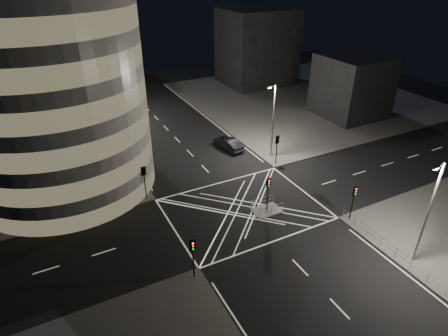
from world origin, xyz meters
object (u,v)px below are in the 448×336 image
traffic_signal_fr (277,145)px  traffic_signal_island (268,188)px  traffic_signal_nl (193,252)px  street_lamp_left_far (94,95)px  street_lamp_left_near (123,138)px  sedan (229,144)px  traffic_signal_fl (144,177)px  street_lamp_right_near (428,211)px  traffic_signal_nr (354,197)px  street_lamp_right_far (273,119)px  central_island (267,210)px

traffic_signal_fr → traffic_signal_island: size_ratio=1.00×
traffic_signal_fr → traffic_signal_nl: bearing=-142.3°
traffic_signal_nl → street_lamp_left_far: (-0.64, 36.80, 2.63)m
street_lamp_left_near → sedan: size_ratio=1.94×
traffic_signal_fl → sedan: 15.91m
street_lamp_right_near → sedan: size_ratio=1.94×
traffic_signal_island → street_lamp_right_near: 14.78m
sedan → traffic_signal_nr: bearing=89.4°
traffic_signal_island → street_lamp_right_far: 13.13m
street_lamp_right_near → sedan: (-4.04, 27.68, -4.69)m
traffic_signal_fl → street_lamp_right_near: size_ratio=0.40×
traffic_signal_fl → traffic_signal_nl: size_ratio=1.00×
traffic_signal_nr → traffic_signal_island: size_ratio=1.00×
central_island → street_lamp_right_far: (7.44, 10.50, 5.47)m
sedan → central_island: bearing=67.3°
central_island → traffic_signal_nl: (-10.80, -5.30, 2.84)m
street_lamp_right_far → sedan: bearing=130.8°
traffic_signal_nr → street_lamp_left_far: street_lamp_left_far is taller
traffic_signal_fr → street_lamp_right_near: 20.97m
traffic_signal_fl → street_lamp_left_far: street_lamp_left_far is taller
central_island → street_lamp_left_near: (-11.44, 13.50, 5.47)m
street_lamp_left_near → traffic_signal_island: bearing=-49.7°
traffic_signal_fl → street_lamp_right_near: bearing=-48.8°
traffic_signal_nl → traffic_signal_island: 12.03m
street_lamp_left_near → traffic_signal_fr: bearing=-15.9°
central_island → street_lamp_right_near: bearing=-59.3°
street_lamp_right_near → central_island: bearing=120.7°
traffic_signal_fr → traffic_signal_island: 10.73m
street_lamp_right_far → street_lamp_right_near: same height
traffic_signal_island → street_lamp_right_near: (7.44, -12.50, 2.63)m
traffic_signal_fr → street_lamp_left_far: size_ratio=0.40×
traffic_signal_fr → street_lamp_right_far: size_ratio=0.40×
central_island → traffic_signal_island: (0.00, 0.00, 2.84)m
traffic_signal_fr → sedan: (-3.40, 6.88, -2.07)m
traffic_signal_nr → street_lamp_left_near: 26.32m
traffic_signal_nl → street_lamp_right_near: (18.24, -7.20, 2.63)m
traffic_signal_nr → street_lamp_left_far: size_ratio=0.40×
central_island → traffic_signal_nl: bearing=-153.9°
central_island → sedan: 15.58m
traffic_signal_nr → traffic_signal_nl: bearing=180.0°
traffic_signal_nl → traffic_signal_island: (10.80, 5.30, 0.00)m
street_lamp_right_far → sedan: 7.76m
street_lamp_left_near → traffic_signal_nl: bearing=-88.1°
street_lamp_left_near → street_lamp_left_far: 18.00m
traffic_signal_nr → sedan: (-3.40, 20.48, -2.07)m
traffic_signal_nl → traffic_signal_nr: (17.60, 0.00, 0.00)m
traffic_signal_fl → street_lamp_left_far: (-0.64, 23.20, 2.63)m
traffic_signal_island → traffic_signal_fl: bearing=142.5°
traffic_signal_nl → traffic_signal_nr: 17.60m
street_lamp_left_far → traffic_signal_nl: bearing=-89.0°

